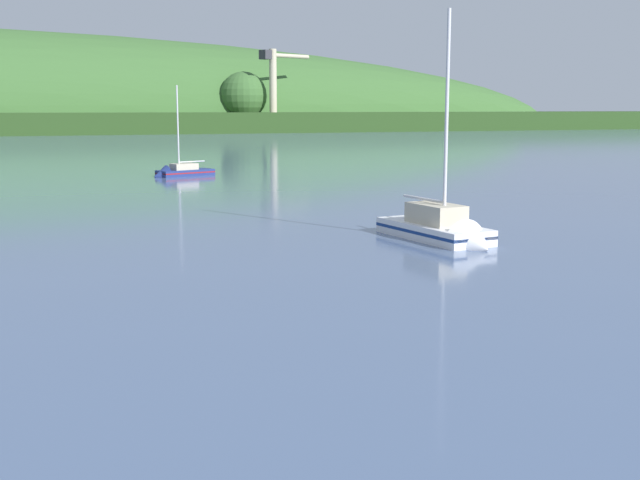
% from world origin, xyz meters
% --- Properties ---
extents(dockside_crane, '(16.51, 8.63, 23.13)m').
position_xyz_m(dockside_crane, '(53.87, 216.50, 11.60)').
color(dockside_crane, '#4C4C51').
rests_on(dockside_crane, ground).
extents(sailboat_near_mooring, '(3.61, 8.10, 12.66)m').
position_xyz_m(sailboat_near_mooring, '(6.59, 32.04, 0.30)').
color(sailboat_near_mooring, white).
rests_on(sailboat_near_mooring, ground).
extents(sailboat_midwater_white, '(6.69, 4.17, 9.89)m').
position_xyz_m(sailboat_midwater_white, '(1.11, 76.23, 0.23)').
color(sailboat_midwater_white, navy).
rests_on(sailboat_midwater_white, ground).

